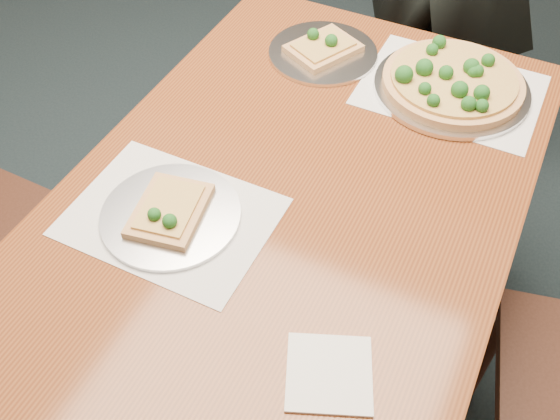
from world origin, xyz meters
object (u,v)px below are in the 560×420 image
at_px(chair_far, 433,38).
at_px(pizza_pan, 452,82).
at_px(slice_plate_near, 170,213).
at_px(slice_plate_far, 323,50).
at_px(dining_table, 280,238).

height_order(chair_far, pizza_pan, chair_far).
bearing_deg(pizza_pan, slice_plate_near, -121.21).
bearing_deg(slice_plate_near, slice_plate_far, 85.51).
bearing_deg(chair_far, slice_plate_far, -94.88).
relative_size(chair_far, pizza_pan, 2.44).
relative_size(dining_table, chair_far, 1.65).
xyz_separation_m(chair_far, pizza_pan, (0.17, -0.57, 0.26)).
xyz_separation_m(chair_far, slice_plate_far, (-0.17, -0.56, 0.25)).
bearing_deg(pizza_pan, dining_table, -110.89).
distance_m(dining_table, pizza_pan, 0.58).
bearing_deg(chair_far, dining_table, -79.90).
bearing_deg(chair_far, slice_plate_near, -88.53).
bearing_deg(chair_far, pizza_pan, -61.52).
distance_m(dining_table, chair_far, 1.10).
relative_size(dining_table, pizza_pan, 4.02).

